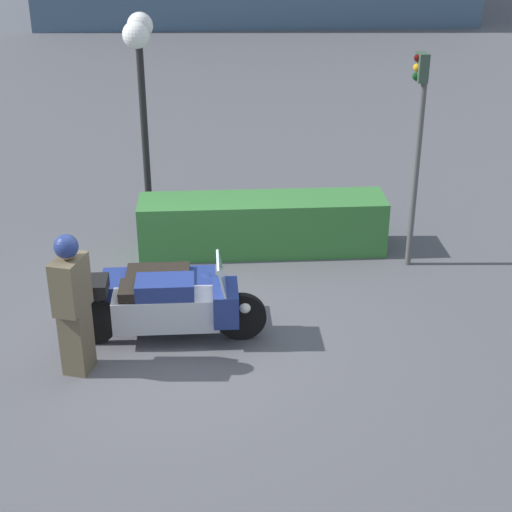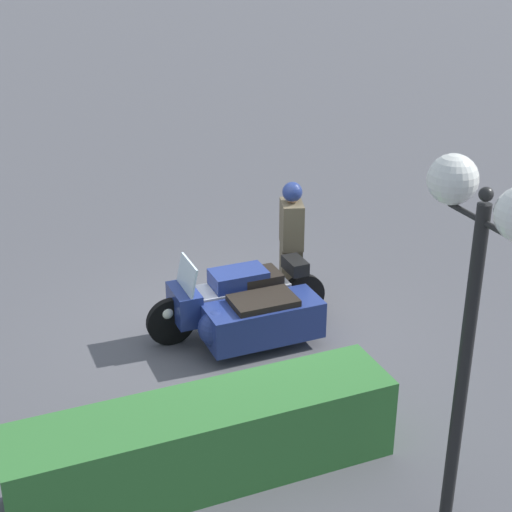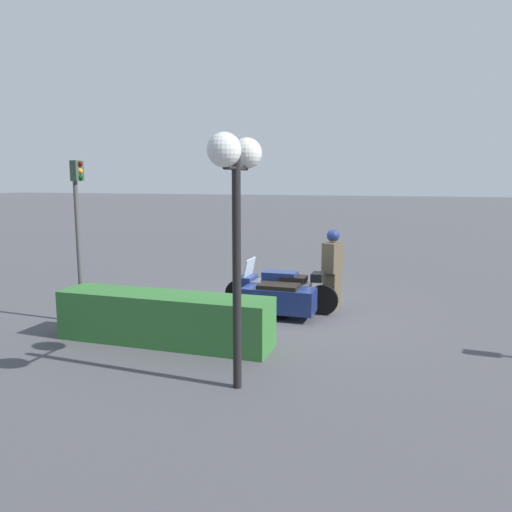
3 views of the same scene
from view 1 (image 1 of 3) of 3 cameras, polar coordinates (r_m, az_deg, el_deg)
The scene contains 6 objects.
ground_plane at distance 10.45m, azimuth -5.95°, elevation -5.85°, with size 160.00×160.00×0.00m, color #4C4C51.
police_motorcycle at distance 10.39m, azimuth -6.29°, elevation -3.06°, with size 2.58×1.21×1.16m.
officer_rider at distance 9.51m, azimuth -13.21°, elevation -3.21°, with size 0.43×0.56×1.81m.
hedge_bush_curbside at distance 12.59m, azimuth 0.46°, elevation 2.30°, with size 3.92×0.86×0.89m, color #337033.
twin_lamp_post at distance 13.26m, azimuth -8.47°, elevation 14.41°, with size 0.43×1.31×3.49m.
traffic_light_near at distance 11.74m, azimuth 11.69°, elevation 8.94°, with size 0.23×0.26×3.28m.
Camera 1 is at (0.52, -8.91, 5.44)m, focal length 55.00 mm.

